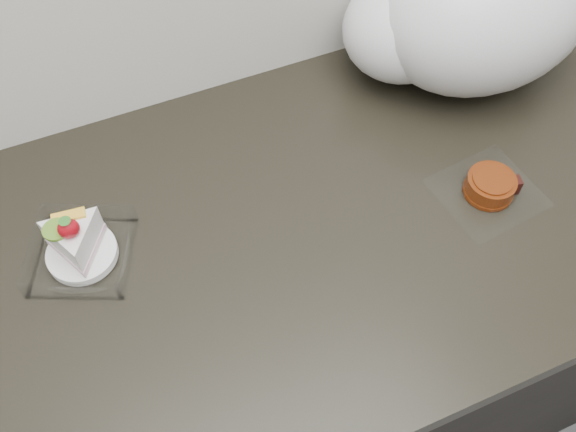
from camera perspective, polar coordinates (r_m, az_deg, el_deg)
The scene contains 4 objects.
counter at distance 1.30m, azimuth -1.69°, elevation -12.60°, with size 2.04×0.64×0.90m.
cake_tray at distance 0.91m, azimuth -18.10°, elevation -2.62°, with size 0.17×0.17×0.10m.
mooncake_wrap at distance 0.98m, azimuth 17.55°, elevation 2.48°, with size 0.16×0.15×0.03m.
plastic_bag at distance 1.07m, azimuth 15.80°, elevation 17.24°, with size 0.42×0.31×0.32m.
Camera 1 is at (-0.16, 1.23, 1.66)m, focal length 40.00 mm.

